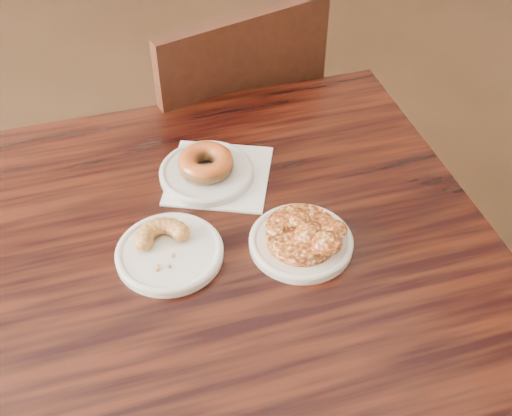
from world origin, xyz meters
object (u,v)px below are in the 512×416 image
object	(u,v)px
apple_fritter	(302,232)
cruller_fragment	(168,245)
chair_far	(212,147)
glazed_donut	(206,163)
cafe_table	(242,366)

from	to	relation	value
apple_fritter	cruller_fragment	size ratio (longest dim) A/B	1.57
chair_far	apple_fritter	size ratio (longest dim) A/B	5.71
chair_far	cruller_fragment	bearing A→B (deg)	57.00
apple_fritter	cruller_fragment	xyz separation A→B (m)	(-0.20, 0.05, -0.01)
cruller_fragment	glazed_donut	bearing A→B (deg)	55.71
apple_fritter	cruller_fragment	distance (m)	0.21
cafe_table	glazed_donut	xyz separation A→B (m)	(-0.00, 0.16, 0.41)
chair_far	glazed_donut	xyz separation A→B (m)	(-0.13, -0.44, 0.33)
cafe_table	cruller_fragment	bearing A→B (deg)	-178.32
chair_far	glazed_donut	bearing A→B (deg)	62.25
cafe_table	cruller_fragment	size ratio (longest dim) A/B	8.10
chair_far	apple_fritter	bearing A→B (deg)	75.47
glazed_donut	cafe_table	bearing A→B (deg)	-88.43
cafe_table	chair_far	bearing A→B (deg)	81.75
glazed_donut	cruller_fragment	bearing A→B (deg)	-124.29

